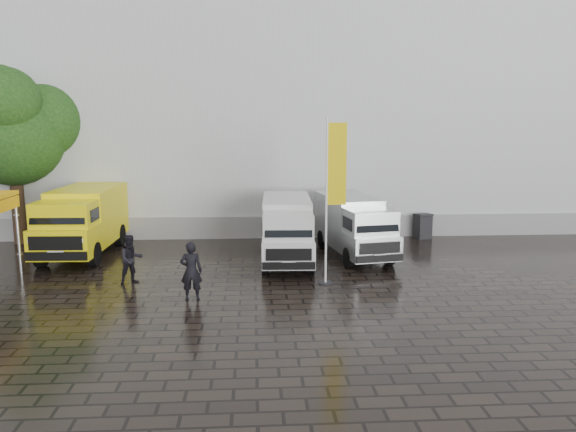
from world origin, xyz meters
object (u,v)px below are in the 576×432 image
Objects in this scene: van_yellow at (83,223)px; van_white at (287,231)px; person_front at (191,271)px; person_tent at (131,259)px; flagpole at (332,191)px; wheelie_bin at (423,226)px; van_silver at (354,227)px.

van_yellow is 1.05× the size of van_white.
van_yellow is 3.17× the size of person_front.
person_tent is at bearing -40.36° from person_front.
flagpole is 3.37× the size of person_tent.
flagpole is at bearing -64.75° from van_white.
van_white reaches higher than person_front.
wheelie_bin is 13.33m from person_tent.
flagpole is 3.06× the size of person_front.
van_white is 3.78m from flagpole.
wheelie_bin is at bearing 53.10° from flagpole.
van_yellow is 10.72m from van_silver.
flagpole is at bearing -161.20° from person_front.
van_yellow is at bearing 154.17° from flagpole.
van_white reaches higher than van_silver.
van_silver is at bearing -2.06° from van_yellow.
wheelie_bin is at bearing 29.65° from van_silver.
person_front is (-3.12, -4.46, -0.28)m from van_white.
van_white reaches higher than person_tent.
van_silver is 0.97× the size of flagpole.
wheelie_bin is at bearing -138.48° from person_front.
person_front is (4.89, -5.95, -0.41)m from van_yellow.
van_silver is (2.68, 0.75, -0.02)m from van_white.
van_white is 5.89m from person_tent.
flagpole is (9.29, -4.50, 1.77)m from van_yellow.
van_yellow is at bearing 166.13° from van_silver.
person_tent reaches higher than wheelie_bin.
flagpole is (1.28, -3.00, 1.91)m from van_white.
van_yellow is 5.03× the size of wheelie_bin.
van_silver is 8.64m from person_tent.
flagpole is 8.91m from wheelie_bin.
person_tent is (-11.68, -6.42, 0.25)m from wheelie_bin.
person_front is (-9.53, -8.28, 0.33)m from wheelie_bin.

